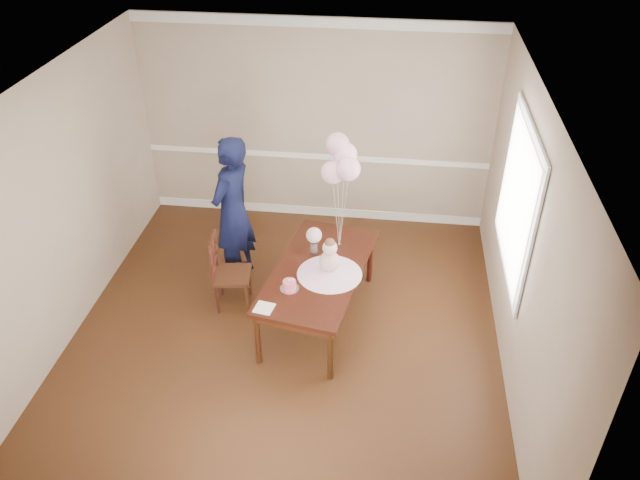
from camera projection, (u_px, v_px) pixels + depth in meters
The scene contains 48 objects.
floor at pixel (285, 336), 6.67m from camera, with size 4.50×5.00×0.00m, color black.
ceiling at pixel (275, 94), 5.16m from camera, with size 4.50×5.00×0.02m, color white.
wall_back at pixel (315, 124), 7.97m from camera, with size 4.50×0.02×2.70m, color tan.
wall_front at pixel (209, 448), 3.86m from camera, with size 4.50×0.02×2.70m, color tan.
wall_left at pixel (56, 214), 6.15m from camera, with size 0.02×5.00×2.70m, color tan.
wall_right at pixel (524, 247), 5.68m from camera, with size 0.02×5.00×2.70m, color tan.
chair_rail_trim at pixel (316, 156), 8.21m from camera, with size 4.50×0.02×0.07m, color white.
crown_molding at pixel (315, 22), 7.25m from camera, with size 4.50×0.02×0.12m, color silver.
baseboard_trim at pixel (316, 211), 8.68m from camera, with size 4.50×0.02×0.12m, color white.
window_frame at pixel (518, 200), 5.98m from camera, with size 0.02×1.66×1.56m, color silver.
window_blinds at pixel (516, 200), 5.98m from camera, with size 0.01×1.50×1.40m, color white.
dining_table_top at pixel (318, 271), 6.55m from camera, with size 0.89×1.79×0.04m, color black.
table_apron at pixel (318, 276), 6.59m from camera, with size 0.80×1.70×0.09m, color black.
table_leg_fl at pixel (258, 339), 6.18m from camera, with size 0.06×0.06×0.63m, color black.
table_leg_fr at pixel (330, 355), 5.99m from camera, with size 0.06×0.06×0.63m, color black.
table_leg_bl at pixel (309, 248), 7.48m from camera, with size 0.06×0.06×0.63m, color black.
table_leg_br at pixel (370, 259), 7.30m from camera, with size 0.06×0.06×0.63m, color black.
baby_skirt at pixel (330, 270), 6.44m from camera, with size 0.68×0.68×0.09m, color #FFBBE8.
baby_torso at pixel (330, 261), 6.38m from camera, with size 0.21×0.21×0.21m, color pink.
baby_head at pixel (330, 248), 6.28m from camera, with size 0.15×0.15×0.15m, color beige.
baby_hair at pixel (330, 243), 6.25m from camera, with size 0.11×0.11×0.11m, color brown.
cake_platter at pixel (290, 289), 6.26m from camera, with size 0.20×0.20×0.01m, color silver.
birthday_cake at pixel (289, 285), 6.23m from camera, with size 0.13×0.13×0.09m, color #EE4B6D.
cake_flower_a at pixel (289, 280), 6.20m from camera, with size 0.03×0.03×0.03m, color silver.
cake_flower_b at pixel (292, 280), 6.21m from camera, with size 0.03×0.03×0.03m, color silver.
rose_vase_near at pixel (314, 247), 6.74m from camera, with size 0.09×0.09×0.14m, color white.
roses_near at pixel (314, 235), 6.65m from camera, with size 0.17×0.17×0.17m, color beige.
napkin at pixel (264, 308), 6.01m from camera, with size 0.18×0.18×0.01m, color white.
balloon_weight at pixel (339, 245), 6.90m from camera, with size 0.04×0.04×0.02m, color silver.
balloon_a at pixel (333, 172), 6.43m from camera, with size 0.25×0.25×0.25m, color #FFB4D1.
balloon_b at pixel (348, 169), 6.30m from camera, with size 0.25×0.25×0.25m, color #FFB4D9.
balloon_c at pixel (345, 154), 6.37m from camera, with size 0.25×0.25×0.25m, color #F9B0D7.
balloon_d at pixel (337, 145), 6.36m from camera, with size 0.25×0.25×0.25m, color #E19FBA.
balloon_ribbon_a at pixel (336, 215), 6.70m from camera, with size 0.00×0.00×0.75m, color silver.
balloon_ribbon_b at pixel (344, 214), 6.64m from camera, with size 0.00×0.00×0.84m, color silver.
balloon_ribbon_c at pixel (342, 207), 6.67m from camera, with size 0.00×0.00×0.93m, color silver.
balloon_ribbon_d at pixel (338, 202), 6.67m from camera, with size 0.00×0.00×1.02m, color white.
dining_chair_seat at pixel (232, 275), 6.89m from camera, with size 0.40×0.40×0.04m, color #351A0E.
chair_leg_fl at pixel (218, 299), 6.88m from camera, with size 0.04×0.04×0.39m, color black.
chair_leg_fr at pixel (247, 299), 6.88m from camera, with size 0.04×0.04×0.39m, color #3B1F10.
chair_leg_bl at pixel (221, 281), 7.14m from camera, with size 0.04×0.04×0.39m, color #36140E.
chair_leg_br at pixel (250, 281), 7.14m from camera, with size 0.04×0.04×0.39m, color #38170F.
chair_back_post_l at pixel (212, 265), 6.61m from camera, with size 0.04×0.04×0.50m, color #39120F.
chair_back_post_r at pixel (216, 247), 6.88m from camera, with size 0.04×0.04×0.50m, color black.
chair_slat_low at pixel (215, 264), 6.81m from camera, with size 0.03×0.36×0.04m, color #39130F.
chair_slat_mid at pixel (214, 253), 6.73m from camera, with size 0.03×0.36×0.04m, color #36190E.
chair_slat_top at pixel (212, 242), 6.65m from camera, with size 0.03×0.36×0.04m, color #3D1910.
woman at pixel (232, 211), 7.06m from camera, with size 0.66×0.44×1.81m, color black.
Camera 1 is at (1.00, -4.87, 4.58)m, focal length 35.00 mm.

